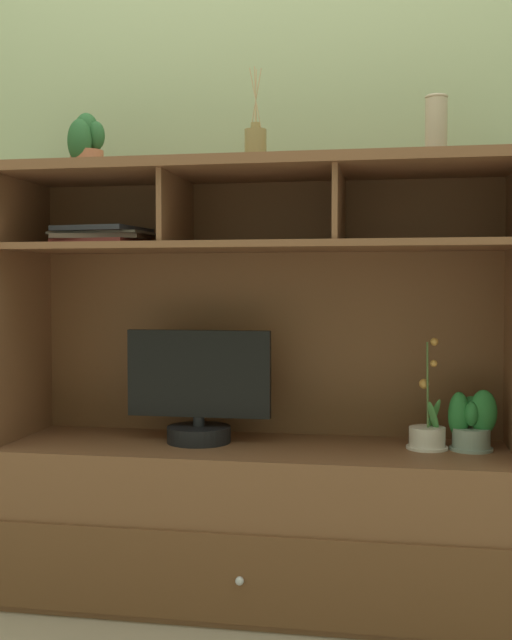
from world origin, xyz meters
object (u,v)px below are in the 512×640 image
media_console (256,467)px  potted_orchid (427,434)px  potted_succulent (86,143)px  potted_fern (472,423)px  tv_monitor (199,393)px  diffuser_bottle (256,145)px  magazine_stack_left (102,236)px  ceramic_vase (436,126)px

media_console → potted_orchid: bearing=1.7°
potted_succulent → potted_orchid: bearing=3.0°
potted_fern → potted_orchid: bearing=-176.8°
media_console → potted_orchid: 0.52m
potted_orchid → tv_monitor: bearing=-178.3°
potted_orchid → diffuser_bottle: diffuser_bottle is taller
tv_monitor → potted_orchid: (0.69, 0.02, -0.11)m
magazine_stack_left → potted_succulent: potted_succulent is taller
potted_orchid → potted_fern: 0.13m
potted_fern → magazine_stack_left: size_ratio=0.55×
magazine_stack_left → diffuser_bottle: 0.57m
potted_orchid → diffuser_bottle: 1.00m
media_console → diffuser_bottle: diffuser_bottle is taller
tv_monitor → magazine_stack_left: (-0.32, 0.04, 0.49)m
potted_succulent → magazine_stack_left: bearing=71.4°
media_console → potted_fern: media_console is taller
media_console → potted_orchid: (0.51, 0.02, 0.12)m
ceramic_vase → potted_fern: bearing=28.1°
diffuser_bottle → ceramic_vase: bearing=-2.4°
tv_monitor → diffuser_bottle: (0.18, -0.01, 0.75)m
tv_monitor → potted_succulent: 0.84m
potted_orchid → potted_succulent: (-1.04, -0.05, 0.87)m
tv_monitor → diffuser_bottle: size_ratio=1.58×
potted_fern → diffuser_bottle: size_ratio=0.63×
magazine_stack_left → potted_succulent: 0.29m
potted_fern → magazine_stack_left: 1.27m
media_console → magazine_stack_left: 0.87m
magazine_stack_left → ceramic_vase: size_ratio=1.87×
potted_orchid → ceramic_vase: ceramic_vase is taller
tv_monitor → potted_fern: 0.82m
potted_orchid → ceramic_vase: size_ratio=1.88×
potted_fern → ceramic_vase: ceramic_vase is taller
diffuser_bottle → media_console: bearing=90.0°
tv_monitor → potted_fern: size_ratio=2.50×
diffuser_bottle → magazine_stack_left: bearing=174.7°
media_console → magazine_stack_left: size_ratio=4.95×
magazine_stack_left → potted_fern: bearing=-0.4°
tv_monitor → potted_orchid: size_ratio=1.36×
potted_orchid → ceramic_vase: bearing=-75.4°
diffuser_bottle → ceramic_vase: (0.52, -0.02, 0.03)m
potted_fern → ceramic_vase: bearing=-151.9°
diffuser_bottle → potted_succulent: (-0.53, -0.02, 0.02)m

